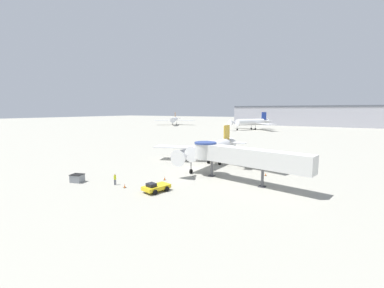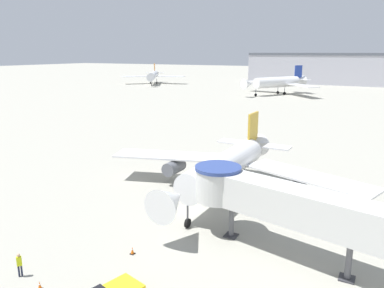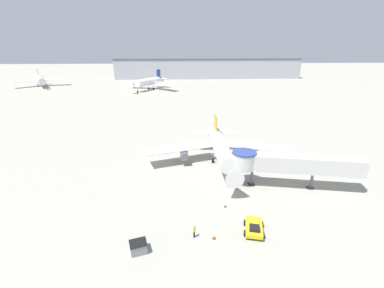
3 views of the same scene
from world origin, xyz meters
The scene contains 12 objects.
ground_plane centered at (0.00, 0.00, 0.00)m, with size 800.00×800.00×0.00m, color #9E9B8E.
main_airplane centered at (0.96, 4.76, 3.61)m, with size 31.81×24.13×8.47m.
jet_bridge centered at (10.65, -4.86, 4.52)m, with size 21.27×7.28×6.20m.
pushback_tug_yellow centered at (1.84, -16.16, 0.69)m, with size 3.21×4.43×1.45m.
service_container_gray centered at (-12.86, -18.75, 0.68)m, with size 2.37×2.16×1.35m.
traffic_cone_near_nose centered at (-0.81, -10.30, 0.29)m, with size 0.37×0.37×0.62m.
traffic_cone_starboard_wing centered at (13.66, 1.48, 0.29)m, with size 0.37×0.37×0.61m.
traffic_cone_apron_front centered at (-3.56, -17.12, 0.31)m, with size 0.39×0.39×0.65m.
ground_crew_marshaller centered at (-6.08, -16.71, 1.06)m, with size 0.38×0.40×1.84m.
background_jet_blue_tail centered at (-23.14, 110.86, 4.77)m, with size 32.32×29.71×10.89m.
background_jet_orange_tail centered at (-92.69, 128.61, 4.45)m, with size 29.88×30.30×10.13m.
terminal_building centered at (19.27, 175.00, 7.81)m, with size 147.18×23.63×15.60m.
Camera 1 is at (25.13, -45.50, 12.08)m, focal length 24.00 mm.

